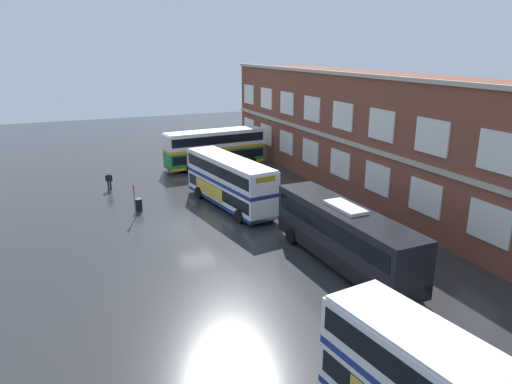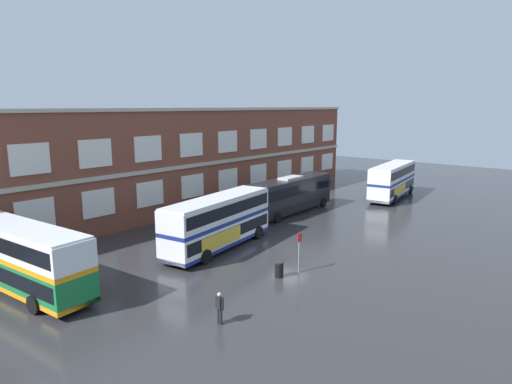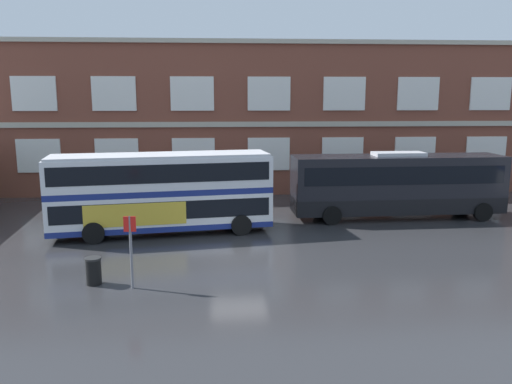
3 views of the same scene
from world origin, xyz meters
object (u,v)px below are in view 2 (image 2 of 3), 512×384
(waiting_passenger, at_px, (219,307))
(bus_stand_flag, at_px, (299,249))
(double_decker_near, at_px, (23,257))
(double_decker_middle, at_px, (218,222))
(touring_coach, at_px, (290,195))
(double_decker_far, at_px, (392,180))
(station_litter_bin, at_px, (279,269))

(waiting_passenger, bearing_deg, bus_stand_flag, 6.52)
(double_decker_near, height_order, double_decker_middle, same)
(double_decker_near, height_order, touring_coach, double_decker_near)
(double_decker_far, height_order, station_litter_bin, double_decker_far)
(waiting_passenger, bearing_deg, double_decker_near, 110.88)
(bus_stand_flag, bearing_deg, double_decker_far, 10.96)
(double_decker_middle, bearing_deg, bus_stand_flag, -91.90)
(double_decker_near, relative_size, touring_coach, 0.93)
(double_decker_near, height_order, station_litter_bin, double_decker_near)
(touring_coach, bearing_deg, double_decker_near, 178.64)
(double_decker_middle, bearing_deg, touring_coach, 10.86)
(double_decker_far, bearing_deg, double_decker_near, 172.26)
(double_decker_middle, xyz_separation_m, bus_stand_flag, (-0.26, -7.71, -0.51))
(double_decker_middle, height_order, bus_stand_flag, double_decker_middle)
(bus_stand_flag, bearing_deg, waiting_passenger, -173.48)
(touring_coach, bearing_deg, station_litter_bin, -146.80)
(touring_coach, relative_size, bus_stand_flag, 4.47)
(waiting_passenger, bearing_deg, touring_coach, 27.12)
(double_decker_near, bearing_deg, touring_coach, -1.36)
(touring_coach, height_order, station_litter_bin, touring_coach)
(station_litter_bin, bearing_deg, double_decker_far, 9.42)
(double_decker_near, relative_size, bus_stand_flag, 4.14)
(double_decker_near, relative_size, station_litter_bin, 10.85)
(waiting_passenger, distance_m, station_litter_bin, 7.19)
(double_decker_far, bearing_deg, bus_stand_flag, -169.04)
(bus_stand_flag, relative_size, station_litter_bin, 2.62)
(touring_coach, relative_size, station_litter_bin, 11.72)
(double_decker_middle, bearing_deg, station_litter_bin, -103.73)
(double_decker_middle, relative_size, bus_stand_flag, 4.17)
(double_decker_far, xyz_separation_m, touring_coach, (-14.19, 4.89, -0.24))
(double_decker_middle, xyz_separation_m, station_litter_bin, (-1.76, -7.19, -1.63))
(double_decker_far, relative_size, waiting_passenger, 6.61)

